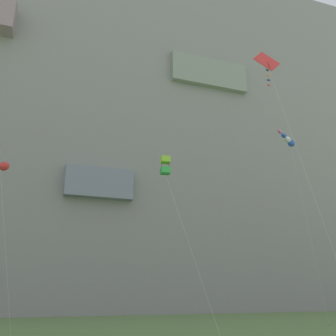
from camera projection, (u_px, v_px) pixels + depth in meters
cliff_face at (94, 125)px, 81.95m from camera, size 180.00×31.23×78.00m
kite_box_upper_right at (165, 166)px, 27.78m from camera, size 2.75×4.56×13.36m
kite_windsock_upper_left at (288, 140)px, 50.85m from camera, size 5.24×4.44×24.05m
kite_diamond_near_cliff at (268, 66)px, 31.56m from camera, size 3.96×3.89×23.69m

